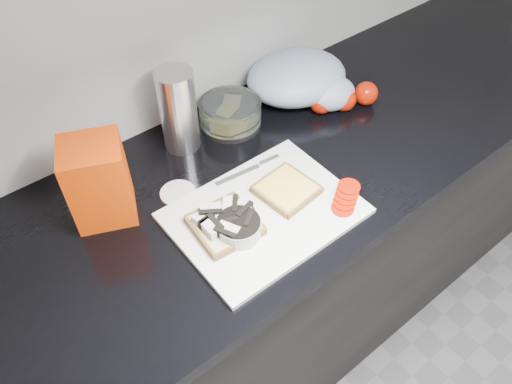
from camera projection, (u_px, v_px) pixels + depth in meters
base_cabinet at (272, 268)px, 1.58m from camera, size 3.50×0.60×0.86m
countertop at (276, 166)px, 1.25m from camera, size 3.50×0.64×0.04m
cutting_board at (264, 213)px, 1.11m from camera, size 0.40×0.30×0.01m
bread_left at (225, 223)px, 1.07m from camera, size 0.15×0.15×0.04m
bread_right at (287, 190)px, 1.14m from camera, size 0.14×0.14×0.02m
tomato_slices at (346, 197)px, 1.12m from camera, size 0.11×0.09×0.02m
knife at (256, 166)px, 1.20m from camera, size 0.18×0.03×0.01m
seed_tub at (239, 228)px, 1.05m from camera, size 0.10×0.10×0.05m
tub_lid at (178, 193)px, 1.16m from camera, size 0.09×0.09×0.01m
glass_bowl at (230, 114)px, 1.31m from camera, size 0.16×0.16×0.07m
bread_bag at (99, 182)px, 1.05m from camera, size 0.16×0.16×0.20m
steel_canister at (178, 111)px, 1.20m from camera, size 0.09×0.09×0.22m
grocery_bag at (301, 79)px, 1.37m from camera, size 0.34×0.32×0.12m
whole_tomatoes at (344, 98)px, 1.36m from camera, size 0.19×0.11×0.07m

